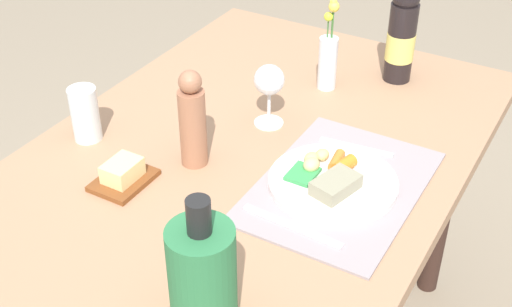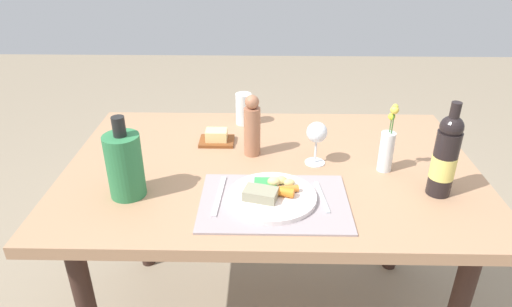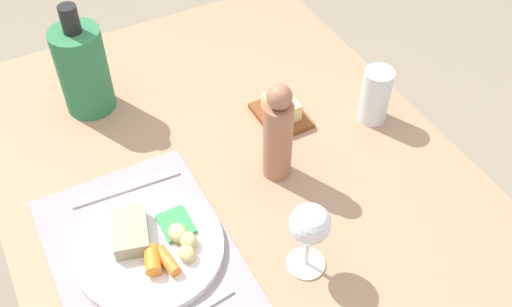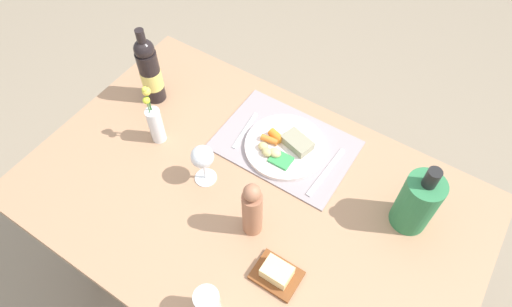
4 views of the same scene
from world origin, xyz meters
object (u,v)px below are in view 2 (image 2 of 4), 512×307
object	(u,v)px
fork	(219,195)
knife	(322,197)
water_tumbler	(244,111)
butter_dish	(217,138)
flower_vase	(387,147)
dinner_plate	(272,195)
pepper_mill	(252,127)
wine_bottle	(445,157)
wine_glass	(317,134)
cooler_bottle	(125,165)
dining_table	(271,186)

from	to	relation	value
fork	knife	world-z (taller)	same
water_tumbler	butter_dish	distance (m)	0.21
flower_vase	butter_dish	bearing A→B (deg)	161.69
water_tumbler	flower_vase	world-z (taller)	flower_vase
dinner_plate	pepper_mill	xyz separation A→B (m)	(-0.07, 0.30, 0.09)
dinner_plate	pepper_mill	distance (m)	0.32
fork	wine_bottle	size ratio (longest dim) A/B	0.72
wine_glass	water_tumbler	distance (m)	0.43
wine_glass	cooler_bottle	xyz separation A→B (m)	(-0.60, -0.21, -0.01)
fork	wine_bottle	xyz separation A→B (m)	(0.68, 0.04, 0.12)
pepper_mill	dinner_plate	bearing A→B (deg)	-77.41
dinner_plate	cooler_bottle	xyz separation A→B (m)	(-0.44, 0.02, 0.09)
flower_vase	water_tumbler	bearing A→B (deg)	142.80
fork	pepper_mill	bearing A→B (deg)	75.43
pepper_mill	butter_dish	world-z (taller)	pepper_mill
fork	flower_vase	world-z (taller)	flower_vase
dinner_plate	dining_table	bearing A→B (deg)	89.76
knife	dinner_plate	bearing A→B (deg)	176.94
fork	butter_dish	bearing A→B (deg)	99.96
dinner_plate	fork	size ratio (longest dim) A/B	1.24
fork	cooler_bottle	size ratio (longest dim) A/B	0.84
wine_glass	wine_bottle	size ratio (longest dim) A/B	0.51
dining_table	fork	distance (m)	0.28
knife	pepper_mill	size ratio (longest dim) A/B	0.75
dinner_plate	wine_bottle	size ratio (longest dim) A/B	0.89
flower_vase	dinner_plate	bearing A→B (deg)	-153.38
dining_table	cooler_bottle	xyz separation A→B (m)	(-0.45, -0.19, 0.19)
pepper_mill	cooler_bottle	bearing A→B (deg)	-143.81
knife	pepper_mill	bearing A→B (deg)	120.64
wine_bottle	butter_dish	world-z (taller)	wine_bottle
wine_bottle	cooler_bottle	distance (m)	0.97
flower_vase	pepper_mill	distance (m)	0.47
dining_table	fork	xyz separation A→B (m)	(-0.16, -0.21, 0.09)
water_tumbler	cooler_bottle	size ratio (longest dim) A/B	0.50
dining_table	water_tumbler	distance (m)	0.39
knife	butter_dish	xyz separation A→B (m)	(-0.36, 0.38, 0.01)
fork	wine_glass	size ratio (longest dim) A/B	1.42
cooler_bottle	water_tumbler	bearing A→B (deg)	58.45
dining_table	wine_glass	xyz separation A→B (m)	(0.15, 0.02, 0.20)
knife	dining_table	bearing A→B (deg)	119.64
dinner_plate	wine_glass	world-z (taller)	wine_glass
wine_glass	water_tumbler	world-z (taller)	wine_glass
fork	dinner_plate	bearing A→B (deg)	-0.21
pepper_mill	butter_dish	xyz separation A→B (m)	(-0.14, 0.09, -0.09)
water_tumbler	pepper_mill	distance (m)	0.28
water_tumbler	wine_glass	bearing A→B (deg)	-51.51
wine_glass	pepper_mill	size ratio (longest dim) A/B	0.68
wine_glass	butter_dish	xyz separation A→B (m)	(-0.36, 0.15, -0.09)
wine_glass	cooler_bottle	world-z (taller)	cooler_bottle
dinner_plate	flower_vase	size ratio (longest dim) A/B	1.12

